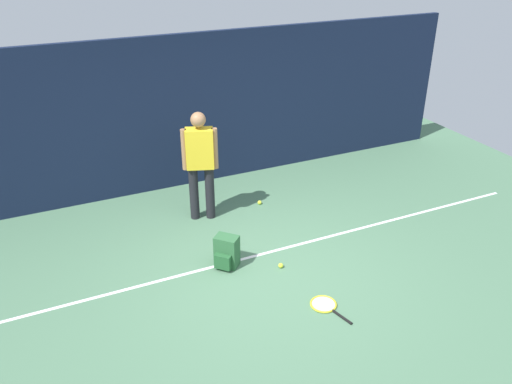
% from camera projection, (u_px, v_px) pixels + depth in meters
% --- Properties ---
extents(ground_plane, '(12.00, 12.00, 0.00)m').
position_uv_depth(ground_plane, '(269.00, 273.00, 6.78)').
color(ground_plane, '#4C7556').
extents(back_fence, '(10.00, 0.10, 2.56)m').
position_uv_depth(back_fence, '(190.00, 112.00, 8.62)').
color(back_fence, '#141E38').
rests_on(back_fence, ground).
extents(court_line, '(9.00, 0.05, 0.00)m').
position_uv_depth(court_line, '(255.00, 256.00, 7.13)').
color(court_line, white).
rests_on(court_line, ground).
extents(tennis_player, '(0.51, 0.34, 1.70)m').
position_uv_depth(tennis_player, '(200.00, 160.00, 7.64)').
color(tennis_player, black).
rests_on(tennis_player, ground).
extents(tennis_racket, '(0.39, 0.64, 0.03)m').
position_uv_depth(tennis_racket, '(325.00, 305.00, 6.19)').
color(tennis_racket, black).
rests_on(tennis_racket, ground).
extents(backpack, '(0.38, 0.38, 0.44)m').
position_uv_depth(backpack, '(226.00, 252.00, 6.83)').
color(backpack, '#2D6038').
rests_on(backpack, ground).
extents(tennis_ball_near_player, '(0.07, 0.07, 0.07)m').
position_uv_depth(tennis_ball_near_player, '(281.00, 266.00, 6.87)').
color(tennis_ball_near_player, '#CCE033').
rests_on(tennis_ball_near_player, ground).
extents(tennis_ball_by_fence, '(0.07, 0.07, 0.07)m').
position_uv_depth(tennis_ball_by_fence, '(260.00, 202.00, 8.43)').
color(tennis_ball_by_fence, '#CCE033').
rests_on(tennis_ball_by_fence, ground).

